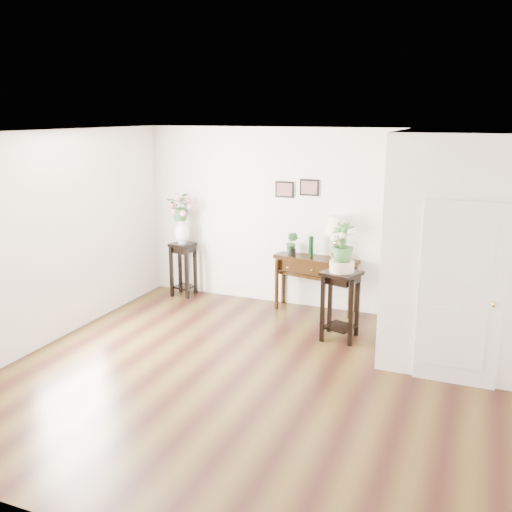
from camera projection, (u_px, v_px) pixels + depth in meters
The scene contains 20 objects.
floor at pixel (258, 380), 6.61m from camera, with size 6.00×5.50×0.02m, color #493516.
ceiling at pixel (258, 133), 5.92m from camera, with size 6.00×5.50×0.02m, color white.
wall_back at pixel (325, 221), 8.73m from camera, with size 6.00×0.02×2.80m, color white.
wall_front at pixel (104, 361), 3.79m from camera, with size 6.00×0.02×2.80m, color white.
wall_left at pixel (43, 241), 7.36m from camera, with size 0.02×5.50×2.80m, color white.
partition at pixel (467, 246), 7.09m from camera, with size 1.80×1.95×2.80m, color white.
door at pixel (460, 295), 6.28m from camera, with size 0.90×0.05×2.10m, color silver.
art_print_left at pixel (285, 189), 8.84m from camera, with size 0.30×0.02×0.25m, color black.
art_print_right at pixel (309, 188), 8.69m from camera, with size 0.30×0.02×0.25m, color black.
wall_ornament at pixel (395, 189), 7.39m from camera, with size 0.51×0.51×0.07m, color #A37949.
console_table at pixel (315, 284), 8.84m from camera, with size 1.29×0.43×0.86m, color black.
table_lamp at pixel (336, 236), 8.53m from camera, with size 0.38×0.38×0.67m, color #B89846.
green_vase at pixel (311, 246), 8.72m from camera, with size 0.07×0.07×0.32m, color black.
potted_plant at pixel (292, 244), 8.83m from camera, with size 0.19×0.16×0.35m, color #30602E.
plant_stand_a at pixel (183, 269), 9.57m from camera, with size 0.35×0.35×0.90m, color black.
porcelain_vase at pixel (182, 230), 9.41m from camera, with size 0.25×0.25×0.43m, color white, non-canonical shape.
lily_arrangement at pixel (181, 205), 9.31m from camera, with size 0.43×0.37×0.48m, color #30602E.
plant_stand_b at pixel (340, 305), 7.71m from camera, with size 0.45×0.45×0.95m, color black.
ceramic_bowl at pixel (342, 266), 7.57m from camera, with size 0.33×0.33×0.15m, color beige.
narcissus at pixel (343, 243), 7.50m from camera, with size 0.30×0.30×0.53m, color #30602E.
Camera 1 is at (2.26, -5.62, 3.00)m, focal length 40.00 mm.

